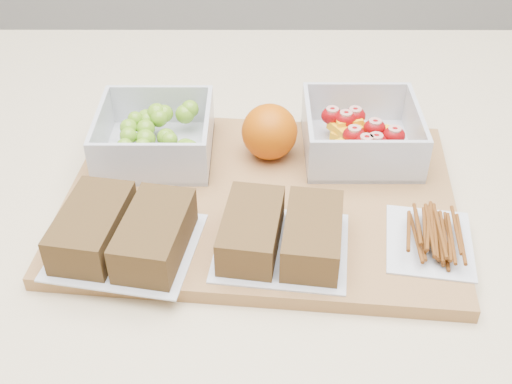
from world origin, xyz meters
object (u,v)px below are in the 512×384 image
(grape_container, at_px, (157,136))
(orange, at_px, (270,132))
(pretzel_bag, at_px, (431,234))
(sandwich_bag_left, at_px, (124,232))
(fruit_container, at_px, (360,136))
(sandwich_bag_center, at_px, (282,233))
(cutting_board, at_px, (260,199))

(grape_container, xyz_separation_m, orange, (0.13, -0.01, 0.01))
(orange, distance_m, pretzel_bag, 0.22)
(sandwich_bag_left, bearing_deg, pretzel_bag, 1.36)
(fruit_container, distance_m, sandwich_bag_center, 0.19)
(grape_container, distance_m, pretzel_bag, 0.33)
(grape_container, height_order, orange, orange)
(fruit_container, height_order, orange, orange)
(cutting_board, relative_size, sandwich_bag_left, 2.69)
(sandwich_bag_left, xyz_separation_m, sandwich_bag_center, (0.15, -0.00, -0.00))
(grape_container, height_order, pretzel_bag, grape_container)
(sandwich_bag_center, bearing_deg, sandwich_bag_left, 179.69)
(sandwich_bag_left, bearing_deg, fruit_container, 33.80)
(cutting_board, xyz_separation_m, orange, (0.01, 0.07, 0.04))
(fruit_container, bearing_deg, orange, -175.29)
(orange, bearing_deg, cutting_board, -98.45)
(orange, bearing_deg, sandwich_bag_center, -86.51)
(sandwich_bag_center, distance_m, pretzel_bag, 0.15)
(cutting_board, xyz_separation_m, pretzel_bag, (0.17, -0.08, 0.02))
(cutting_board, height_order, grape_container, grape_container)
(pretzel_bag, bearing_deg, grape_container, 151.34)
(orange, relative_size, sandwich_bag_center, 0.46)
(sandwich_bag_center, bearing_deg, cutting_board, 103.32)
(cutting_board, bearing_deg, sandwich_bag_center, -71.32)
(orange, height_order, sandwich_bag_left, orange)
(fruit_container, xyz_separation_m, pretzel_bag, (0.05, -0.16, -0.01))
(cutting_board, distance_m, grape_container, 0.15)
(grape_container, bearing_deg, orange, -2.44)
(sandwich_bag_left, height_order, pretzel_bag, sandwich_bag_left)
(grape_container, bearing_deg, cutting_board, -33.21)
(orange, bearing_deg, sandwich_bag_left, -132.11)
(grape_container, xyz_separation_m, pretzel_bag, (0.29, -0.16, -0.01))
(cutting_board, relative_size, orange, 6.47)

